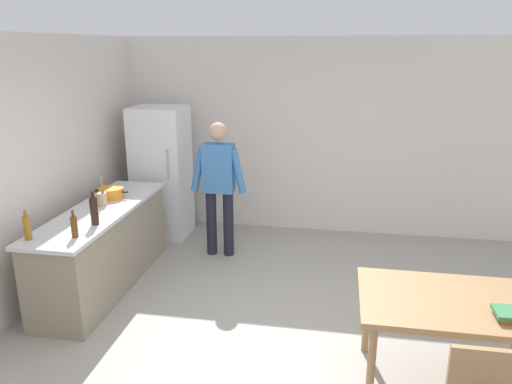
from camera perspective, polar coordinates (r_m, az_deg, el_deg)
The scene contains 12 objects.
ground_plane at distance 4.58m, azimuth 2.10°, elevation -17.42°, with size 14.00×14.00×0.00m, color #9E998E.
wall_back at distance 6.89m, azimuth 5.67°, elevation 6.47°, with size 6.40×0.12×2.70m, color silver.
wall_left at distance 5.17m, azimuth -27.24°, elevation 1.18°, with size 0.12×5.60×2.70m, color silver.
kitchen_counter at distance 5.61m, azimuth -17.44°, elevation -6.25°, with size 0.64×2.20×0.90m.
refrigerator at distance 6.82m, azimuth -10.99°, elevation 2.26°, with size 0.70×0.67×1.80m.
person at distance 6.00m, azimuth -4.37°, elevation 1.32°, with size 0.70×0.22×1.70m.
dining_table at distance 4.05m, azimuth 22.11°, elevation -12.59°, with size 1.40×0.90×0.75m.
cooking_pot at distance 5.80m, azimuth -16.60°, elevation -0.10°, with size 0.40×0.28×0.12m.
utensil_jar at distance 5.56m, azimuth -17.63°, elevation -0.71°, with size 0.11×0.11×0.32m.
bottle_wine_dark at distance 4.97m, azimuth -18.46°, elevation -2.04°, with size 0.08×0.08×0.34m.
bottle_beer_brown at distance 4.72m, azimuth -20.55°, elevation -3.78°, with size 0.06×0.06×0.26m.
bottle_oil_amber at distance 4.82m, azimuth -25.27°, elevation -3.77°, with size 0.06×0.06×0.28m.
Camera 1 is at (0.49, -3.76, 2.58)m, focal length 34.11 mm.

